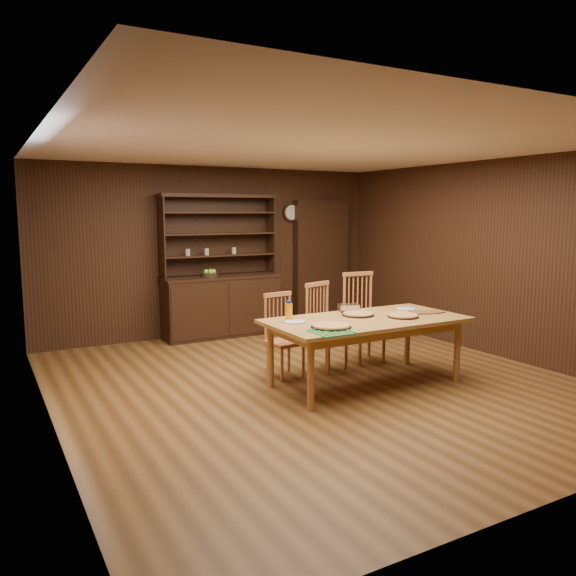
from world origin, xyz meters
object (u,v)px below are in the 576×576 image
chair_center (323,323)px  china_hutch (221,298)px  chair_left (282,332)px  chair_right (362,314)px  dining_table (366,324)px  juice_bottle (289,312)px

chair_center → china_hutch: bearing=83.1°
chair_left → chair_right: bearing=-1.8°
dining_table → china_hutch: bearing=98.2°
dining_table → chair_left: chair_left is taller
china_hutch → chair_right: (1.04, -2.20, 0.01)m
chair_left → juice_bottle: (-0.17, -0.47, 0.33)m
chair_left → chair_center: chair_center is taller
dining_table → juice_bottle: size_ratio=10.06×
china_hutch → dining_table: (0.44, -3.08, 0.09)m
china_hutch → chair_center: size_ratio=2.05×
chair_right → chair_left: bearing=-171.2°
chair_left → juice_bottle: chair_left is taller
dining_table → chair_right: size_ratio=1.93×
juice_bottle → chair_right: bearing=22.3°
chair_left → chair_right: size_ratio=0.86×
china_hutch → chair_left: bearing=-94.7°
dining_table → juice_bottle: juice_bottle is taller
dining_table → chair_right: bearing=56.0°
china_hutch → juice_bottle: (-0.36, -2.78, 0.25)m
chair_center → chair_left: bearing=165.4°
chair_right → juice_bottle: (-1.40, -0.57, 0.24)m
juice_bottle → chair_center: bearing=33.0°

